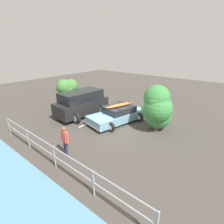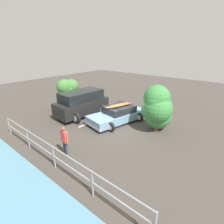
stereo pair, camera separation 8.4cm
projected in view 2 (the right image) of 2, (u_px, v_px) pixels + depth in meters
ground_plane at (117, 126)px, 12.23m from camera, size 44.00×44.00×0.02m
parking_stripe at (102, 117)px, 13.75m from camera, size 0.12×4.84×0.00m
sedan_car at (118, 114)px, 12.69m from camera, size 2.98×4.63×1.49m
suv_car at (82, 103)px, 13.74m from camera, size 2.84×4.49×2.00m
person_bystander at (64, 138)px, 8.62m from camera, size 0.62×0.24×1.60m
railing_fence at (54, 153)px, 7.74m from camera, size 10.01×0.24×1.13m
bush_near_left at (157, 108)px, 11.00m from camera, size 2.03×2.16×3.04m
bush_near_right at (68, 92)px, 14.86m from camera, size 1.82×1.96×2.66m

